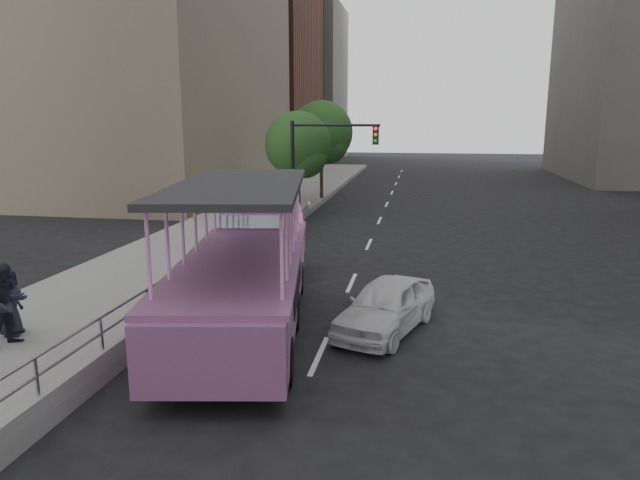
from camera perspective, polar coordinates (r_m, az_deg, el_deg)
ground at (r=15.22m, az=-2.48°, el=-8.25°), size 160.00×160.00×0.00m
sidewalk at (r=26.04m, az=-10.04°, el=0.47°), size 5.50×80.00×0.30m
kerb_wall at (r=17.78m, az=-10.95°, el=-3.85°), size 0.24×30.00×0.36m
guardrail at (r=17.61m, az=-11.03°, el=-1.77°), size 0.07×22.00×0.71m
duck_boat at (r=15.68m, az=-7.05°, el=-2.34°), size 4.65×11.71×3.79m
car at (r=14.53m, az=6.60°, el=-6.52°), size 2.75×4.22×1.33m
pedestrian_mid at (r=14.44m, az=-28.75°, el=-5.70°), size 0.93×1.07×1.88m
pedestrian_far at (r=15.16m, az=-28.64°, el=-5.46°), size 0.69×0.89×1.60m
parking_sign at (r=21.31m, az=-6.78°, el=1.99°), size 0.15×0.55×2.51m
traffic_signal at (r=26.93m, az=-0.25°, el=8.22°), size 4.20×0.32×5.20m
street_tree_near at (r=30.58m, az=-2.05°, el=9.26°), size 3.52×3.52×5.72m
street_tree_far at (r=36.41m, az=0.28°, el=10.46°), size 3.97×3.97×6.45m
midrise_brick at (r=65.90m, az=-9.09°, el=18.56°), size 18.00×16.00×26.00m
midrise_stone_b at (r=80.39m, az=-3.75°, el=15.31°), size 16.00×14.00×20.00m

